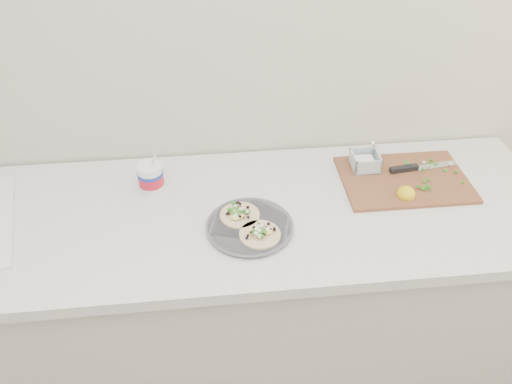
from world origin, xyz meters
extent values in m
cube|color=beige|center=(0.00, 1.73, 1.30)|extent=(3.50, 0.05, 2.60)
cube|color=beige|center=(0.00, 1.43, 0.43)|extent=(2.40, 0.62, 0.86)
cube|color=silver|center=(0.00, 1.41, 0.88)|extent=(2.44, 0.66, 0.04)
cylinder|color=#535359|center=(0.22, 1.33, 0.91)|extent=(0.25, 0.25, 0.01)
cylinder|color=#535359|center=(0.22, 1.33, 0.91)|extent=(0.26, 0.26, 0.00)
cylinder|color=white|center=(-0.08, 1.55, 0.95)|extent=(0.08, 0.08, 0.10)
cylinder|color=red|center=(-0.08, 1.55, 0.95)|extent=(0.08, 0.08, 0.04)
cylinder|color=#192D99|center=(-0.08, 1.55, 0.97)|extent=(0.08, 0.08, 0.01)
cube|color=brown|center=(0.77, 1.51, 0.91)|extent=(0.42, 0.30, 0.01)
cube|color=white|center=(0.65, 1.58, 0.93)|extent=(0.06, 0.06, 0.03)
ellipsoid|color=yellow|center=(0.74, 1.42, 0.93)|extent=(0.06, 0.06, 0.05)
cube|color=silver|center=(0.90, 1.56, 0.91)|extent=(0.16, 0.05, 0.00)
cube|color=black|center=(0.78, 1.55, 0.92)|extent=(0.10, 0.03, 0.02)
camera|label=1|loc=(0.12, 0.22, 1.93)|focal=35.00mm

